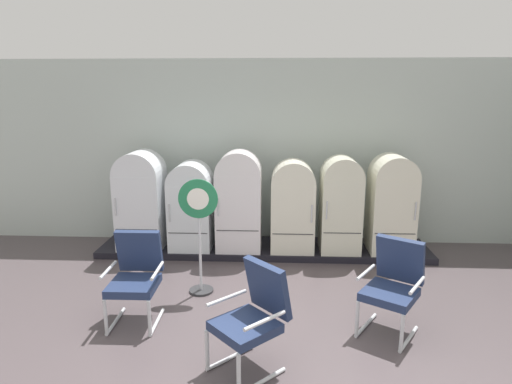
# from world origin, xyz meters

# --- Properties ---
(ground) EXTENTS (12.00, 10.00, 0.05)m
(ground) POSITION_xyz_m (0.00, 0.00, -0.03)
(ground) COLOR #4C4245
(back_wall) EXTENTS (11.76, 0.12, 3.13)m
(back_wall) POSITION_xyz_m (0.00, 3.66, 1.58)
(back_wall) COLOR #B9C5BE
(back_wall) RESTS_ON ground
(display_plinth) EXTENTS (5.39, 0.95, 0.10)m
(display_plinth) POSITION_xyz_m (0.00, 3.02, 0.05)
(display_plinth) COLOR black
(display_plinth) RESTS_ON ground
(refrigerator_0) EXTENTS (0.72, 0.71, 1.58)m
(refrigerator_0) POSITION_xyz_m (-1.99, 2.93, 0.93)
(refrigerator_0) COLOR white
(refrigerator_0) RESTS_ON display_plinth
(refrigerator_1) EXTENTS (0.67, 0.68, 1.41)m
(refrigerator_1) POSITION_xyz_m (-1.17, 2.92, 0.84)
(refrigerator_1) COLOR white
(refrigerator_1) RESTS_ON display_plinth
(refrigerator_2) EXTENTS (0.71, 0.62, 1.60)m
(refrigerator_2) POSITION_xyz_m (-0.39, 2.88, 0.95)
(refrigerator_2) COLOR white
(refrigerator_2) RESTS_ON display_plinth
(refrigerator_3) EXTENTS (0.68, 0.63, 1.45)m
(refrigerator_3) POSITION_xyz_m (0.46, 2.89, 0.87)
(refrigerator_3) COLOR silver
(refrigerator_3) RESTS_ON display_plinth
(refrigerator_4) EXTENTS (0.62, 0.63, 1.52)m
(refrigerator_4) POSITION_xyz_m (1.22, 2.89, 0.91)
(refrigerator_4) COLOR silver
(refrigerator_4) RESTS_ON display_plinth
(refrigerator_5) EXTENTS (0.67, 0.69, 1.55)m
(refrigerator_5) POSITION_xyz_m (2.01, 2.92, 0.92)
(refrigerator_5) COLOR silver
(refrigerator_5) RESTS_ON display_plinth
(armchair_left) EXTENTS (0.60, 0.66, 1.04)m
(armchair_left) POSITION_xyz_m (-1.40, 0.78, 0.57)
(armchair_left) COLOR silver
(armchair_left) RESTS_ON ground
(armchair_right) EXTENTS (0.80, 0.83, 1.04)m
(armchair_right) POSITION_xyz_m (1.49, 0.68, 0.57)
(armchair_right) COLOR silver
(armchair_right) RESTS_ON ground
(armchair_center) EXTENTS (0.83, 0.83, 1.04)m
(armchair_center) POSITION_xyz_m (-0.00, -0.06, 0.57)
(armchair_center) COLOR silver
(armchair_center) RESTS_ON ground
(sign_stand) EXTENTS (0.51, 0.32, 1.54)m
(sign_stand) POSITION_xyz_m (-0.79, 1.50, 0.80)
(sign_stand) COLOR #2D2D30
(sign_stand) RESTS_ON ground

